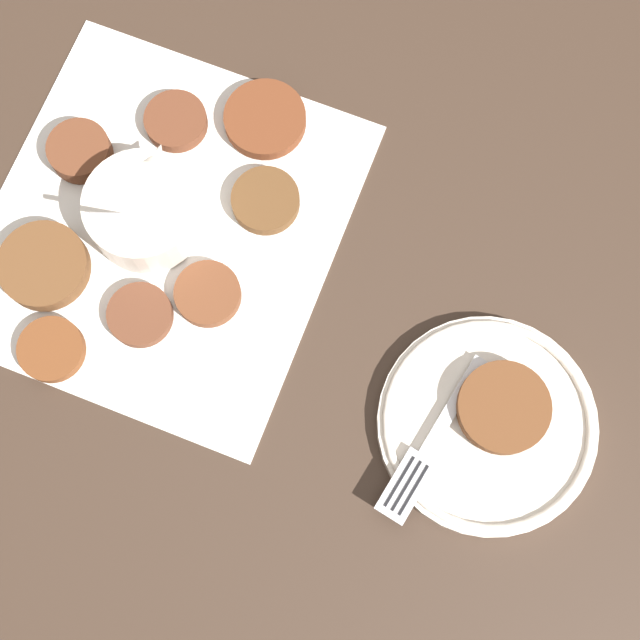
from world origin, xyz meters
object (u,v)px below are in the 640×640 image
Objects in this scene: fritter_on_plate at (504,408)px; fork at (425,454)px; serving_plate at (487,424)px; sauce_bowl at (144,212)px.

fritter_on_plate reaches higher than fork.
sauce_bowl is at bearing 73.37° from serving_plate.
serving_plate is (-0.11, -0.36, -0.02)m from sauce_bowl.
sauce_bowl is at bearing 75.95° from fritter_on_plate.
sauce_bowl is 0.37m from serving_plate.
sauce_bowl is 0.38m from fritter_on_plate.
serving_plate is 0.03m from fritter_on_plate.
sauce_bowl is at bearing 64.20° from fork.
serving_plate is at bearing 152.75° from fritter_on_plate.
fritter_on_plate is (0.02, -0.01, 0.02)m from serving_plate.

